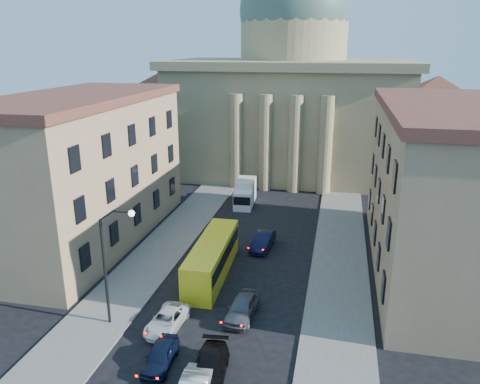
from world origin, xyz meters
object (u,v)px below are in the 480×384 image
at_px(street_lamp, 111,257).
at_px(city_bus, 212,257).
at_px(box_truck, 245,194).
at_px(car_left_near, 160,356).

bearing_deg(street_lamp, city_bus, 62.10).
bearing_deg(street_lamp, box_truck, 82.50).
distance_m(car_left_near, box_truck, 31.30).
bearing_deg(car_left_near, box_truck, 89.05).
xyz_separation_m(car_left_near, box_truck, (-1.06, 31.27, 0.77)).
xyz_separation_m(city_bus, box_truck, (-1.01, 18.96, -0.22)).
distance_m(city_bus, box_truck, 18.98).
xyz_separation_m(street_lamp, car_left_near, (4.72, -3.50, -4.61)).
bearing_deg(city_bus, box_truck, 91.16).
bearing_deg(box_truck, street_lamp, -101.28).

